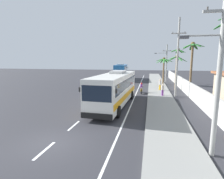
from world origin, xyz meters
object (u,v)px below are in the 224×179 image
utility_pole_nearest (218,70)px  coach_bus_far_lane (121,71)px  motorcycle_beside_bus (141,89)px  utility_pole_mid (177,57)px  palm_second (177,65)px  palm_farthest (192,57)px  pedestrian_near_kerb (160,84)px  coach_bus_foreground (115,88)px  pedestrian_midwalk (163,89)px  utility_pole_far (166,62)px  palm_nearest (164,65)px  palm_third (178,57)px

utility_pole_nearest → coach_bus_far_lane: bearing=106.4°
motorcycle_beside_bus → utility_pole_mid: bearing=-16.3°
palm_second → palm_farthest: palm_farthest is taller
pedestrian_near_kerb → utility_pole_nearest: size_ratio=0.21×
coach_bus_foreground → pedestrian_midwalk: bearing=47.8°
pedestrian_midwalk → palm_second: size_ratio=0.28×
coach_bus_far_lane → pedestrian_near_kerb: bearing=-60.1°
utility_pole_far → palm_nearest: bearing=-101.2°
coach_bus_foreground → palm_third: size_ratio=1.71×
pedestrian_midwalk → palm_third: (3.23, 11.44, 4.36)m
coach_bus_far_lane → palm_second: 17.73m
palm_nearest → palm_farthest: 11.73m
palm_nearest → coach_bus_far_lane: bearing=144.5°
palm_second → palm_farthest: size_ratio=0.78×
coach_bus_foreground → motorcycle_beside_bus: coach_bus_foreground is taller
palm_nearest → palm_farthest: size_ratio=0.74×
utility_pole_mid → coach_bus_far_lane: bearing=118.7°
coach_bus_foreground → utility_pole_nearest: bearing=-53.8°
utility_pole_nearest → palm_second: utility_pole_nearest is taller
palm_second → palm_farthest: 4.92m
motorcycle_beside_bus → palm_farthest: palm_farthest is taller
utility_pole_nearest → palm_second: bearing=87.4°
coach_bus_far_lane → palm_second: (11.19, -13.60, 1.99)m
pedestrian_midwalk → palm_second: bearing=177.5°
pedestrian_near_kerb → palm_farthest: (3.81, -3.12, 4.14)m
pedestrian_near_kerb → palm_second: bearing=-110.9°
pedestrian_midwalk → coach_bus_foreground: bearing=-23.5°
pedestrian_near_kerb → pedestrian_midwalk: bearing=129.9°
coach_bus_foreground → coach_bus_far_lane: (-3.49, 25.63, 0.16)m
coach_bus_far_lane → utility_pole_far: size_ratio=1.36×
utility_pole_mid → palm_third: size_ratio=1.44×
coach_bus_foreground → utility_pole_far: 23.24m
pedestrian_midwalk → utility_pole_mid: utility_pole_mid is taller
coach_bus_far_lane → utility_pole_mid: (10.50, -19.20, 3.16)m
coach_bus_far_lane → coach_bus_foreground: bearing=-82.2°
coach_bus_far_lane → palm_nearest: (9.66, -6.90, 1.84)m
palm_second → motorcycle_beside_bus: bearing=-141.2°
utility_pole_mid → motorcycle_beside_bus: bearing=163.7°
pedestrian_near_kerb → palm_farthest: palm_farthest is taller
coach_bus_foreground → motorcycle_beside_bus: 8.25m
coach_bus_far_lane → palm_second: size_ratio=1.96×
utility_pole_nearest → utility_pole_mid: (0.28, 15.64, 0.86)m
motorcycle_beside_bus → palm_third: 12.23m
utility_pole_nearest → palm_nearest: size_ratio=1.54×
palm_farthest → palm_second: bearing=105.7°
palm_third → palm_farthest: 9.87m
motorcycle_beside_bus → coach_bus_far_lane: bearing=108.3°
palm_third → palm_farthest: (0.47, -9.86, -0.15)m
coach_bus_foreground → utility_pole_mid: bearing=42.6°
pedestrian_midwalk → utility_pole_nearest: utility_pole_nearest is taller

